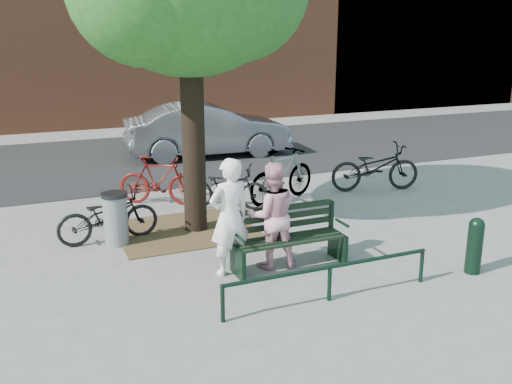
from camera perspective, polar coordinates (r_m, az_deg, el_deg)
name	(u,v)px	position (r m, az deg, el deg)	size (l,w,h in m)	color
ground	(289,267)	(8.75, 3.35, -7.51)	(90.00, 90.00, 0.00)	gray
dirt_pit	(185,230)	(10.34, -7.07, -3.80)	(2.40, 2.00, 0.02)	brown
road	(158,157)	(16.47, -9.80, 3.50)	(40.00, 7.00, 0.01)	black
park_bench	(287,236)	(8.64, 3.17, -4.40)	(1.74, 0.54, 0.97)	black
guard_railing	(330,272)	(7.63, 7.40, -7.97)	(3.06, 0.06, 0.51)	black
person_left	(230,217)	(8.24, -2.65, -2.51)	(0.64, 0.42, 1.75)	white
person_right	(272,215)	(8.50, 1.57, -2.35)	(0.79, 0.62, 1.63)	pink
bollard	(475,244)	(8.98, 21.04, -4.83)	(0.23, 0.23, 0.86)	black
litter_bin	(116,219)	(9.77, -13.85, -2.59)	(0.44, 0.44, 0.89)	gray
bicycle_a	(108,216)	(9.95, -14.59, -2.35)	(0.59, 1.70, 0.89)	black
bicycle_b	(159,180)	(11.84, -9.72, 1.16)	(0.48, 1.69, 1.02)	#560F0C
bicycle_c	(226,187)	(11.38, -3.00, 0.47)	(0.60, 1.72, 0.90)	black
bicycle_d	(282,175)	(11.88, 2.62, 1.70)	(0.53, 1.88, 1.13)	gray
bicycle_e	(375,167)	(12.98, 11.83, 2.44)	(0.70, 2.01, 1.06)	black
parked_car	(208,130)	(16.26, -4.84, 6.21)	(1.60, 4.59, 1.51)	slate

